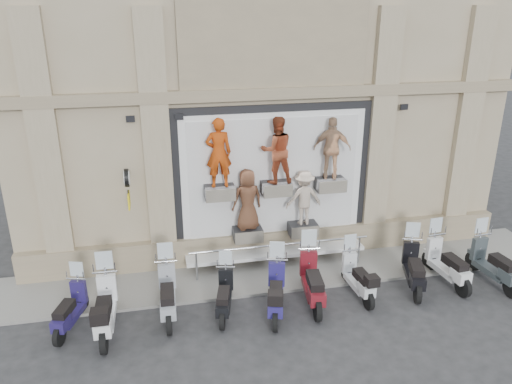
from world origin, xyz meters
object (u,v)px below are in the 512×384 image
at_px(scooter_a, 69,301).
at_px(clock_sign_bracket, 127,183).
at_px(scooter_c, 167,286).
at_px(scooter_d, 224,288).
at_px(scooter_f, 313,273).
at_px(scooter_h, 415,261).
at_px(scooter_i, 448,255).
at_px(scooter_j, 495,256).
at_px(scooter_e, 276,284).
at_px(scooter_g, 358,270).
at_px(scooter_b, 104,299).
at_px(guard_rail, 280,259).

bearing_deg(scooter_a, clock_sign_bracket, 69.10).
distance_m(scooter_c, scooter_d, 1.35).
bearing_deg(clock_sign_bracket, scooter_f, -24.72).
relative_size(scooter_h, scooter_i, 0.99).
bearing_deg(scooter_j, scooter_f, 173.79).
bearing_deg(scooter_e, scooter_j, 16.62).
relative_size(scooter_a, scooter_g, 0.97).
distance_m(scooter_a, scooter_b, 0.88).
bearing_deg(clock_sign_bracket, scooter_e, -33.85).
distance_m(guard_rail, scooter_j, 5.67).
bearing_deg(clock_sign_bracket, scooter_a, -127.61).
distance_m(scooter_g, scooter_j, 3.76).
bearing_deg(scooter_c, scooter_g, 0.54).
bearing_deg(scooter_e, scooter_f, 29.30).
xyz_separation_m(guard_rail, scooter_a, (-5.33, -1.39, 0.24)).
bearing_deg(clock_sign_bracket, scooter_g, -19.00).
height_order(scooter_b, scooter_g, scooter_b).
bearing_deg(clock_sign_bracket, scooter_c, -66.61).
distance_m(scooter_b, scooter_e, 3.95).
height_order(scooter_g, scooter_i, scooter_i).
relative_size(guard_rail, scooter_g, 2.84).
height_order(scooter_a, scooter_i, scooter_i).
height_order(guard_rail, scooter_b, scooter_b).
height_order(clock_sign_bracket, scooter_b, clock_sign_bracket).
xyz_separation_m(scooter_a, scooter_f, (5.75, -0.14, 0.14)).
xyz_separation_m(clock_sign_bracket, scooter_j, (9.32, -2.10, -1.99)).
xyz_separation_m(scooter_a, scooter_c, (2.21, 0.04, 0.11)).
relative_size(scooter_g, scooter_h, 0.91).
bearing_deg(guard_rail, scooter_d, -139.17).
height_order(scooter_g, scooter_h, scooter_h).
xyz_separation_m(scooter_f, scooter_j, (5.00, -0.11, -0.03)).
relative_size(guard_rail, scooter_b, 2.43).
relative_size(scooter_d, scooter_e, 0.88).
xyz_separation_m(scooter_g, scooter_h, (1.57, 0.04, 0.07)).
relative_size(scooter_b, scooter_f, 1.00).
bearing_deg(scooter_h, scooter_j, 12.42).
relative_size(scooter_c, scooter_e, 1.02).
relative_size(clock_sign_bracket, scooter_e, 0.52).
bearing_deg(scooter_b, clock_sign_bracket, 75.26).
xyz_separation_m(scooter_b, scooter_c, (1.40, 0.34, -0.04)).
bearing_deg(scooter_h, scooter_i, 21.81).
xyz_separation_m(scooter_c, scooter_d, (1.33, -0.20, -0.11)).
bearing_deg(scooter_b, scooter_i, 3.49).
height_order(clock_sign_bracket, scooter_i, clock_sign_bracket).
distance_m(scooter_b, scooter_g, 6.18).
xyz_separation_m(scooter_b, scooter_d, (2.73, 0.15, -0.15)).
relative_size(scooter_a, scooter_c, 0.87).
xyz_separation_m(clock_sign_bracket, scooter_a, (-1.43, -1.85, -2.10)).
bearing_deg(guard_rail, scooter_e, -107.73).
height_order(scooter_c, scooter_e, scooter_c).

